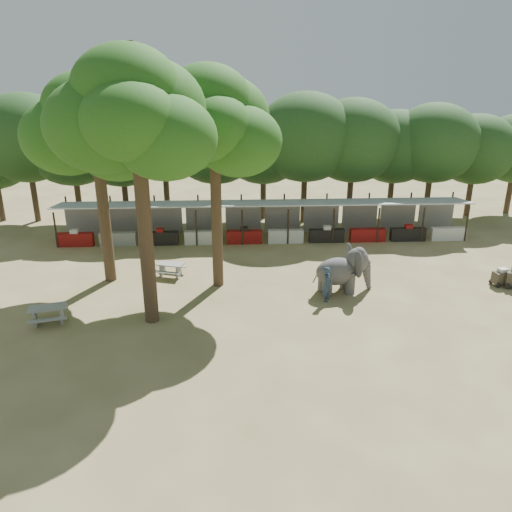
{
  "coord_description": "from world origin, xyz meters",
  "views": [
    {
      "loc": [
        -2.2,
        -18.99,
        10.91
      ],
      "look_at": [
        -1.0,
        5.0,
        2.0
      ],
      "focal_mm": 35.0,
      "sensor_mm": 36.0,
      "label": 1
    }
  ],
  "objects_px": {
    "elephant": "(344,270)",
    "picnic_table_far": "(170,268)",
    "handler": "(327,284)",
    "yard_tree_left": "(93,129)",
    "cart_front": "(502,277)",
    "yard_tree_back": "(211,123)",
    "picnic_table_near": "(48,312)",
    "yard_tree_center": "(133,116)"
  },
  "relations": [
    {
      "from": "picnic_table_near",
      "to": "picnic_table_far",
      "type": "distance_m",
      "value": 7.36
    },
    {
      "from": "picnic_table_far",
      "to": "handler",
      "type": "bearing_deg",
      "value": -6.21
    },
    {
      "from": "picnic_table_near",
      "to": "yard_tree_center",
      "type": "bearing_deg",
      "value": -11.8
    },
    {
      "from": "handler",
      "to": "picnic_table_near",
      "type": "relative_size",
      "value": 0.91
    },
    {
      "from": "yard_tree_center",
      "to": "elephant",
      "type": "height_order",
      "value": "yard_tree_center"
    },
    {
      "from": "handler",
      "to": "picnic_table_near",
      "type": "height_order",
      "value": "handler"
    },
    {
      "from": "yard_tree_left",
      "to": "cart_front",
      "type": "height_order",
      "value": "yard_tree_left"
    },
    {
      "from": "yard_tree_left",
      "to": "handler",
      "type": "xyz_separation_m",
      "value": [
        11.64,
        -3.46,
        -7.29
      ]
    },
    {
      "from": "yard_tree_back",
      "to": "cart_front",
      "type": "bearing_deg",
      "value": -3.76
    },
    {
      "from": "yard_tree_center",
      "to": "picnic_table_far",
      "type": "xyz_separation_m",
      "value": [
        0.41,
        5.2,
        -8.72
      ]
    },
    {
      "from": "handler",
      "to": "yard_tree_left",
      "type": "bearing_deg",
      "value": 87.0
    },
    {
      "from": "yard_tree_back",
      "to": "picnic_table_near",
      "type": "bearing_deg",
      "value": -150.8
    },
    {
      "from": "picnic_table_near",
      "to": "picnic_table_far",
      "type": "xyz_separation_m",
      "value": [
        4.98,
        5.43,
        -0.06
      ]
    },
    {
      "from": "yard_tree_back",
      "to": "yard_tree_left",
      "type": "bearing_deg",
      "value": 170.54
    },
    {
      "from": "yard_tree_back",
      "to": "cart_front",
      "type": "relative_size",
      "value": 10.39
    },
    {
      "from": "yard_tree_back",
      "to": "handler",
      "type": "bearing_deg",
      "value": -23.54
    },
    {
      "from": "yard_tree_back",
      "to": "elephant",
      "type": "xyz_separation_m",
      "value": [
        6.7,
        -1.41,
        -7.33
      ]
    },
    {
      "from": "yard_tree_center",
      "to": "elephant",
      "type": "xyz_separation_m",
      "value": [
        9.7,
        2.6,
        -8.0
      ]
    },
    {
      "from": "picnic_table_near",
      "to": "yard_tree_back",
      "type": "bearing_deg",
      "value": 14.54
    },
    {
      "from": "elephant",
      "to": "cart_front",
      "type": "bearing_deg",
      "value": -6.66
    },
    {
      "from": "yard_tree_back",
      "to": "cart_front",
      "type": "xyz_separation_m",
      "value": [
        15.45,
        -1.01,
        -8.06
      ]
    },
    {
      "from": "yard_tree_back",
      "to": "picnic_table_near",
      "type": "relative_size",
      "value": 5.7
    },
    {
      "from": "elephant",
      "to": "yard_tree_back",
      "type": "bearing_deg",
      "value": 158.94
    },
    {
      "from": "cart_front",
      "to": "yard_tree_center",
      "type": "bearing_deg",
      "value": 179.06
    },
    {
      "from": "yard_tree_left",
      "to": "cart_front",
      "type": "xyz_separation_m",
      "value": [
        21.45,
        -2.01,
        -7.72
      ]
    },
    {
      "from": "elephant",
      "to": "picnic_table_far",
      "type": "distance_m",
      "value": 9.68
    },
    {
      "from": "elephant",
      "to": "cart_front",
      "type": "xyz_separation_m",
      "value": [
        8.75,
        0.39,
        -0.73
      ]
    },
    {
      "from": "yard_tree_left",
      "to": "elephant",
      "type": "xyz_separation_m",
      "value": [
        12.7,
        -2.4,
        -6.99
      ]
    },
    {
      "from": "cart_front",
      "to": "elephant",
      "type": "bearing_deg",
      "value": 172.42
    },
    {
      "from": "handler",
      "to": "picnic_table_near",
      "type": "bearing_deg",
      "value": 111.18
    },
    {
      "from": "yard_tree_back",
      "to": "cart_front",
      "type": "distance_m",
      "value": 17.45
    },
    {
      "from": "picnic_table_far",
      "to": "cart_front",
      "type": "bearing_deg",
      "value": 10.74
    },
    {
      "from": "picnic_table_near",
      "to": "cart_front",
      "type": "distance_m",
      "value": 23.24
    },
    {
      "from": "yard_tree_center",
      "to": "picnic_table_near",
      "type": "distance_m",
      "value": 9.8
    },
    {
      "from": "elephant",
      "to": "handler",
      "type": "bearing_deg",
      "value": -144.34
    },
    {
      "from": "yard_tree_center",
      "to": "picnic_table_near",
      "type": "xyz_separation_m",
      "value": [
        -4.57,
        -0.23,
        -8.66
      ]
    },
    {
      "from": "yard_tree_center",
      "to": "handler",
      "type": "xyz_separation_m",
      "value": [
        8.64,
        1.54,
        -8.3
      ]
    },
    {
      "from": "handler",
      "to": "picnic_table_far",
      "type": "height_order",
      "value": "handler"
    },
    {
      "from": "picnic_table_near",
      "to": "picnic_table_far",
      "type": "bearing_deg",
      "value": 32.83
    },
    {
      "from": "elephant",
      "to": "picnic_table_near",
      "type": "xyz_separation_m",
      "value": [
        -14.27,
        -2.82,
        -0.66
      ]
    },
    {
      "from": "yard_tree_center",
      "to": "cart_front",
      "type": "relative_size",
      "value": 11.01
    },
    {
      "from": "yard_tree_back",
      "to": "yard_tree_center",
      "type": "bearing_deg",
      "value": -126.86
    }
  ]
}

